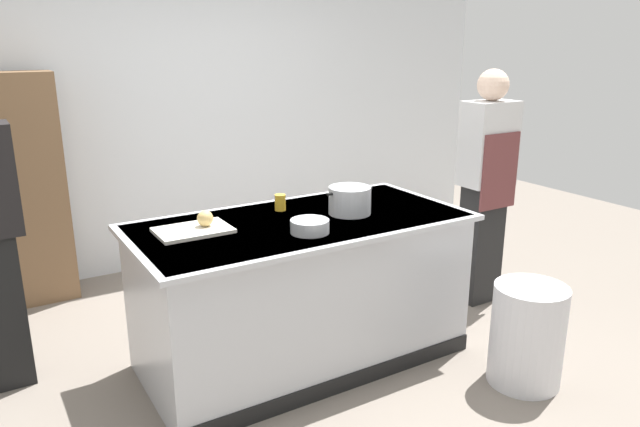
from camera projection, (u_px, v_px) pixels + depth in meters
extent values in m
plane|color=slate|center=(303.00, 357.00, 3.75)|extent=(10.00, 10.00, 0.00)
cube|color=silver|center=(178.00, 90.00, 5.05)|extent=(6.40, 0.12, 3.00)
cube|color=#B7BABF|center=(302.00, 291.00, 3.63)|extent=(1.90, 0.90, 0.90)
cube|color=#B7BABF|center=(301.00, 222.00, 3.50)|extent=(1.98, 0.98, 0.03)
cube|color=black|center=(343.00, 384.00, 3.37)|extent=(1.90, 0.01, 0.10)
cube|color=silver|center=(193.00, 230.00, 3.28)|extent=(0.40, 0.28, 0.02)
sphere|color=tan|center=(205.00, 218.00, 3.30)|extent=(0.09, 0.09, 0.09)
cylinder|color=#B7BABF|center=(350.00, 200.00, 3.60)|extent=(0.26, 0.26, 0.17)
cube|color=black|center=(330.00, 194.00, 3.51)|extent=(0.04, 0.02, 0.01)
cube|color=black|center=(369.00, 188.00, 3.66)|extent=(0.04, 0.02, 0.01)
cylinder|color=#B7BABF|center=(310.00, 226.00, 3.26)|extent=(0.21, 0.21, 0.07)
cylinder|color=yellow|center=(280.00, 202.00, 3.68)|extent=(0.07, 0.07, 0.10)
cylinder|color=silver|center=(527.00, 335.00, 3.41)|extent=(0.41, 0.41, 0.59)
cube|color=black|center=(480.00, 243.00, 4.47)|extent=(0.28, 0.20, 0.90)
cube|color=silver|center=(488.00, 144.00, 4.25)|extent=(0.38, 0.24, 0.60)
sphere|color=beige|center=(493.00, 85.00, 4.14)|extent=(0.22, 0.22, 0.22)
cube|color=brown|center=(500.00, 172.00, 4.20)|extent=(0.34, 0.02, 0.54)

